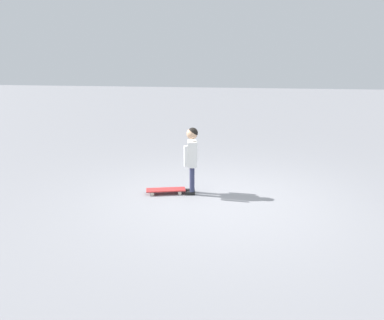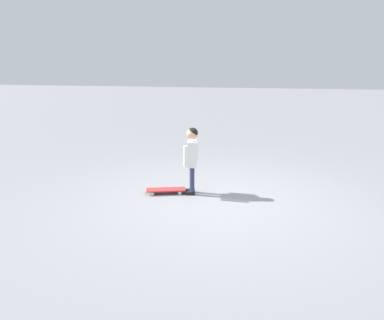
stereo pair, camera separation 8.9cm
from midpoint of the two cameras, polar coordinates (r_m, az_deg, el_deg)
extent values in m
plane|color=gray|center=(5.80, 5.17, -6.27)|extent=(50.00, 50.00, 0.00)
cylinder|color=#2D3351|center=(6.03, 0.43, -2.99)|extent=(0.08, 0.08, 0.42)
cube|color=black|center=(6.09, 0.14, -4.92)|extent=(0.11, 0.16, 0.05)
cylinder|color=#2D3351|center=(6.13, 0.41, -2.68)|extent=(0.08, 0.08, 0.42)
cube|color=black|center=(6.20, 0.13, -4.58)|extent=(0.11, 0.16, 0.05)
cube|color=white|center=(5.97, 0.43, 0.93)|extent=(0.26, 0.19, 0.40)
cylinder|color=white|center=(5.82, -0.53, 0.57)|extent=(0.06, 0.06, 0.32)
cylinder|color=white|center=(6.12, 0.96, 1.27)|extent=(0.06, 0.06, 0.32)
sphere|color=tan|center=(5.90, 0.43, 3.90)|extent=(0.17, 0.17, 0.17)
sphere|color=black|center=(5.90, 0.53, 4.05)|extent=(0.16, 0.16, 0.16)
cube|color=#B22D2D|center=(6.14, -3.48, -4.40)|extent=(0.36, 0.65, 0.02)
cube|color=#B7B7BC|center=(6.14, -5.50, -4.57)|extent=(0.11, 0.06, 0.02)
cube|color=#B7B7BC|center=(6.16, -1.46, -4.46)|extent=(0.11, 0.06, 0.02)
cylinder|color=beige|center=(6.08, -5.49, -5.01)|extent=(0.04, 0.06, 0.06)
cylinder|color=beige|center=(6.22, -5.49, -4.55)|extent=(0.04, 0.06, 0.06)
cylinder|color=beige|center=(6.09, -1.41, -4.89)|extent=(0.04, 0.06, 0.06)
cylinder|color=beige|center=(6.23, -1.51, -4.44)|extent=(0.04, 0.06, 0.06)
camera|label=1|loc=(0.04, -89.58, 0.11)|focal=36.03mm
camera|label=2|loc=(0.04, 90.42, -0.11)|focal=36.03mm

